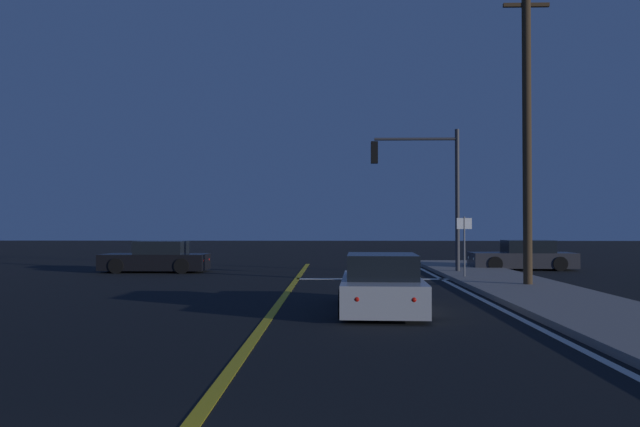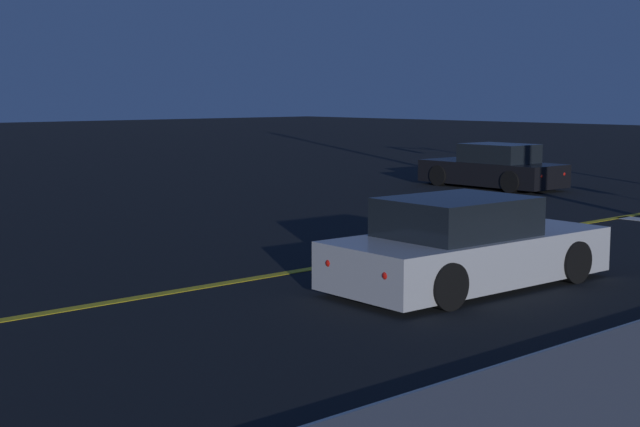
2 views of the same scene
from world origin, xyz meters
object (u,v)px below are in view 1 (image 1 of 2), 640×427
object	(u,v)px
car_distant_tail_charcoal	(523,257)
utility_pole_right	(527,117)
car_mid_block_black	(157,259)
car_following_oncoming_silver	(382,286)
traffic_signal_near_right	(427,178)
street_sign_corner	(464,237)

from	to	relation	value
car_distant_tail_charcoal	utility_pole_right	bearing A→B (deg)	164.40
car_mid_block_black	car_following_oncoming_silver	world-z (taller)	same
traffic_signal_near_right	utility_pole_right	xyz separation A→B (m)	(2.35, -5.71, 1.50)
car_mid_block_black	traffic_signal_near_right	size ratio (longest dim) A/B	0.76
car_mid_block_black	street_sign_corner	xyz separation A→B (m)	(12.41, -3.86, 0.99)
car_mid_block_black	street_sign_corner	bearing A→B (deg)	-106.62
traffic_signal_near_right	car_mid_block_black	bearing A→B (deg)	-5.28
car_mid_block_black	traffic_signal_near_right	xyz separation A→B (m)	(11.46, -1.06, 3.37)
utility_pole_right	street_sign_corner	size ratio (longest dim) A/B	4.49
car_distant_tail_charcoal	car_mid_block_black	distance (m)	16.33
car_mid_block_black	car_following_oncoming_silver	bearing A→B (deg)	-143.20
car_distant_tail_charcoal	street_sign_corner	bearing A→B (deg)	146.18
car_following_oncoming_silver	traffic_signal_near_right	bearing A→B (deg)	78.71
car_mid_block_black	traffic_signal_near_right	bearing A→B (deg)	-94.63
car_distant_tail_charcoal	car_mid_block_black	size ratio (longest dim) A/B	1.02
car_distant_tail_charcoal	car_mid_block_black	world-z (taller)	same
car_distant_tail_charcoal	car_following_oncoming_silver	size ratio (longest dim) A/B	1.01
utility_pole_right	street_sign_corner	distance (m)	5.05
car_following_oncoming_silver	utility_pole_right	world-z (taller)	utility_pole_right
traffic_signal_near_right	car_distant_tail_charcoal	bearing A→B (deg)	-148.98
car_mid_block_black	car_following_oncoming_silver	size ratio (longest dim) A/B	0.99
traffic_signal_near_right	utility_pole_right	bearing A→B (deg)	112.36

